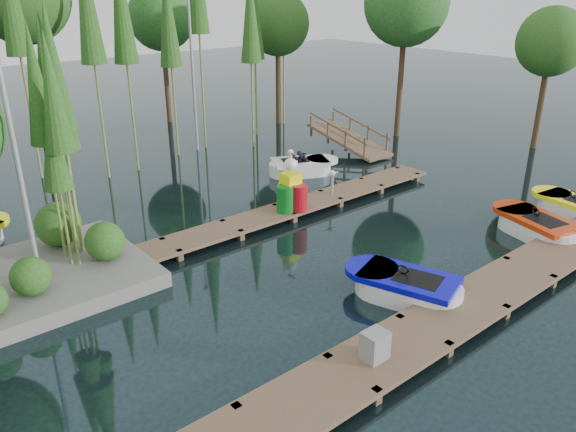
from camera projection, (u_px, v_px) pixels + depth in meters
ground_plane at (286, 264)px, 14.95m from camera, size 90.00×90.00×0.00m
near_dock at (423, 331)px, 11.68m from camera, size 18.00×1.50×0.50m
far_dock at (259, 219)px, 17.22m from camera, size 15.00×1.20×0.50m
tree_screen at (38, 9)px, 18.88m from camera, size 34.42×18.53×10.31m
lamp_island at (9, 120)px, 11.82m from camera, size 0.30×0.30×7.25m
lamp_rear at (191, 51)px, 23.45m from camera, size 0.30×0.30×7.25m
ramp at (349, 138)px, 24.65m from camera, size 1.50×3.94×1.49m
boat_blue at (405, 288)px, 13.25m from camera, size 2.16×3.14×0.97m
boat_red at (536, 227)px, 16.53m from camera, size 1.95×3.07×0.96m
boat_yellow_near at (573, 208)px, 17.96m from camera, size 1.55×2.84×0.91m
boat_white_far at (301, 167)px, 21.83m from camera, size 3.00×2.30×1.29m
utility_cabinet at (375, 345)px, 10.63m from camera, size 0.48×0.40×0.58m
yellow_barrel at (286, 196)px, 17.69m from camera, size 0.53×0.53×0.79m
drum_cluster at (292, 192)px, 17.59m from camera, size 1.12×1.03×1.94m
seagull_post at (332, 178)px, 18.81m from camera, size 0.52×0.28×0.84m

